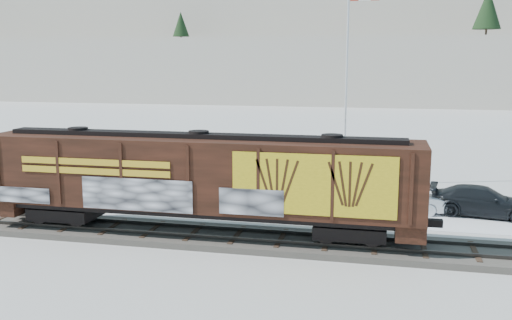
% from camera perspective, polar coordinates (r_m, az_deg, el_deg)
% --- Properties ---
extents(ground, '(500.00, 500.00, 0.00)m').
position_cam_1_polar(ground, '(25.23, 2.54, -8.43)').
color(ground, white).
rests_on(ground, ground).
extents(rail_track, '(50.00, 3.40, 0.43)m').
position_cam_1_polar(rail_track, '(25.18, 2.54, -8.12)').
color(rail_track, '#59544C').
rests_on(rail_track, ground).
extents(parking_strip, '(40.00, 8.00, 0.03)m').
position_cam_1_polar(parking_strip, '(32.34, 4.88, -4.30)').
color(parking_strip, white).
rests_on(parking_strip, ground).
extents(hillside, '(360.00, 110.00, 93.00)m').
position_cam_1_polar(hillside, '(163.56, 11.39, 11.98)').
color(hillside, white).
rests_on(hillside, ground).
extents(hopper_railcar, '(19.38, 3.06, 4.37)m').
position_cam_1_polar(hopper_railcar, '(25.36, -5.67, -1.64)').
color(hopper_railcar, black).
rests_on(hopper_railcar, rail_track).
extents(flagpole, '(2.30, 0.90, 12.74)m').
position_cam_1_polar(flagpole, '(36.61, 9.11, 4.88)').
color(flagpole, silver).
rests_on(flagpole, ground).
extents(car_silver, '(5.17, 3.31, 1.64)m').
position_cam_1_polar(car_silver, '(30.47, 2.33, -3.54)').
color(car_silver, silver).
rests_on(car_silver, parking_strip).
extents(car_white, '(4.59, 2.72, 1.43)m').
position_cam_1_polar(car_white, '(30.69, 14.37, -3.95)').
color(car_white, silver).
rests_on(car_white, parking_strip).
extents(car_dark, '(5.48, 2.84, 1.52)m').
position_cam_1_polar(car_dark, '(31.67, 21.69, -3.85)').
color(car_dark, black).
rests_on(car_dark, parking_strip).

